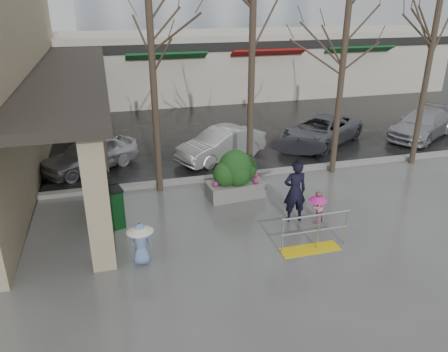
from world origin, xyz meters
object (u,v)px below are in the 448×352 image
handrail (313,237)px  car_c (321,130)px  tree_east (437,19)px  tree_west (150,35)px  tree_midwest (253,27)px  tree_mideast (346,37)px  car_d (422,124)px  woman (296,170)px  car_a (90,154)px  child_blue (141,239)px  planter (235,175)px  news_boxes (107,197)px  child_pink (317,205)px  car_b (221,144)px

handrail → car_c: 8.96m
tree_east → tree_west: bearing=180.0°
tree_midwest → tree_mideast: (3.30, -0.00, -0.37)m
handrail → car_d: (9.23, 7.62, 0.25)m
woman → car_d: woman is taller
tree_midwest → car_d: size_ratio=1.61×
tree_west → car_a: (-2.27, 2.62, -4.45)m
child_blue → planter: (3.35, 3.13, 0.09)m
handrail → planter: (-1.01, 3.68, 0.39)m
planter → news_boxes: (-4.09, -0.28, -0.16)m
tree_midwest → child_blue: (-4.20, -4.25, -4.56)m
tree_east → planter: 9.01m
planter → car_a: planter is taller
planter → car_d: bearing=21.0°
tree_west → news_boxes: tree_west is taller
tree_midwest → tree_east: tree_east is taller
tree_east → car_a: size_ratio=1.95×
tree_midwest → car_c: (4.35, 3.12, -4.60)m
tree_midwest → planter: size_ratio=3.65×
tree_midwest → car_d: (9.39, 2.82, -4.60)m
child_pink → news_boxes: 6.23m
tree_west → news_boxes: 5.01m
woman → planter: bearing=-56.9°
tree_mideast → car_d: tree_mideast is taller
tree_midwest → car_d: bearing=16.7°
tree_mideast → planter: 5.94m
child_pink → handrail: bearing=29.6°
tree_midwest → news_boxes: 6.92m
tree_west → child_pink: bearing=-39.7°
planter → handrail: bearing=-74.6°
woman → car_b: size_ratio=0.67×
car_a → tree_east: bearing=45.6°
tree_midwest → child_pink: tree_midwest is taller
child_pink → planter: 2.94m
tree_west → car_d: bearing=12.6°
child_blue → tree_midwest: bearing=-130.7°
tree_mideast → child_blue: size_ratio=5.80×
child_blue → planter: size_ratio=0.58×
handrail → tree_east: (6.64, 4.80, 5.01)m
child_blue → child_pink: bearing=-167.0°
car_b → car_d: bearing=66.7°
planter → child_pink: bearing=-52.2°
tree_midwest → news_boxes: tree_midwest is taller
tree_east → car_a: bearing=167.9°
tree_west → woman: 5.89m
tree_west → woman: (3.53, -3.17, -3.49)m
car_b → car_c: same height
tree_mideast → woman: size_ratio=2.55×
car_a → tree_west: bearing=8.5°
woman → car_c: woman is taller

